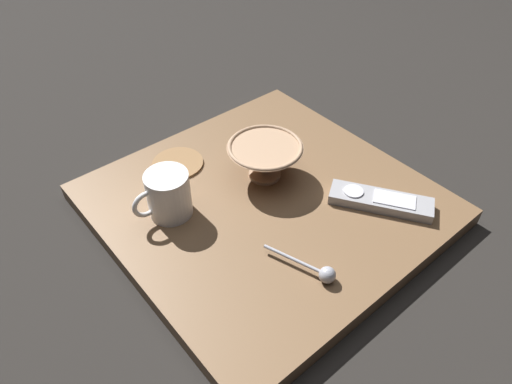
{
  "coord_description": "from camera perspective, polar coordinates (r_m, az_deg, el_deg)",
  "views": [
    {
      "loc": [
        0.45,
        0.5,
        0.67
      ],
      "look_at": [
        0.02,
        -0.01,
        0.06
      ],
      "focal_mm": 33.03,
      "sensor_mm": 36.0,
      "label": 1
    }
  ],
  "objects": [
    {
      "name": "coffee_mug",
      "position": [
        0.88,
        -10.63,
        -0.33
      ],
      "size": [
        0.11,
        0.08,
        0.09
      ],
      "color": "white",
      "rests_on": "table"
    },
    {
      "name": "ground_plane",
      "position": [
        0.95,
        1.13,
        -2.27
      ],
      "size": [
        6.0,
        6.0,
        0.0
      ],
      "primitive_type": "plane",
      "color": "black"
    },
    {
      "name": "tv_remote_near",
      "position": [
        0.93,
        14.84,
        -1.03
      ],
      "size": [
        0.15,
        0.19,
        0.02
      ],
      "color": "#9E9EA3",
      "rests_on": "table"
    },
    {
      "name": "cereal_bowl",
      "position": [
        0.95,
        1.09,
        4.02
      ],
      "size": [
        0.15,
        0.15,
        0.08
      ],
      "color": "tan",
      "rests_on": "table"
    },
    {
      "name": "teaspoon",
      "position": [
        0.79,
        8.0,
        -9.62
      ],
      "size": [
        0.05,
        0.13,
        0.03
      ],
      "color": "#A3A5B2",
      "rests_on": "table"
    },
    {
      "name": "table",
      "position": [
        0.94,
        1.14,
        -1.49
      ],
      "size": [
        0.59,
        0.59,
        0.04
      ],
      "color": "brown",
      "rests_on": "ground"
    },
    {
      "name": "drink_coaster",
      "position": [
        1.01,
        -9.45,
        3.46
      ],
      "size": [
        0.11,
        0.11,
        0.01
      ],
      "color": "olive",
      "rests_on": "table"
    }
  ]
}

